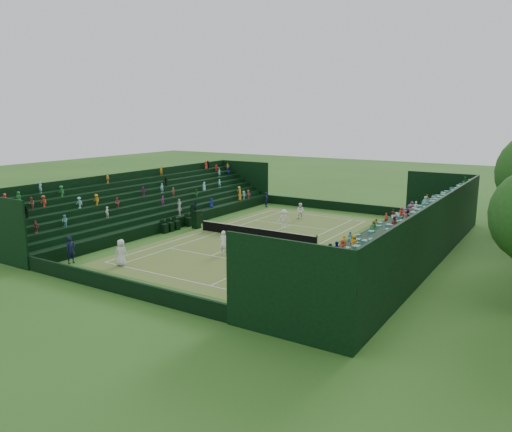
{
  "coord_description": "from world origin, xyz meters",
  "views": [
    {
      "loc": [
        22.38,
        -35.49,
        10.5
      ],
      "look_at": [
        0.0,
        0.0,
        2.0
      ],
      "focal_mm": 35.0,
      "sensor_mm": 36.0,
      "label": 1
    }
  ],
  "objects_px": {
    "player_far_west": "(301,211)",
    "player_far_east": "(284,219)",
    "player_near_west": "(121,253)",
    "player_near_east": "(224,243)",
    "umpire_chair": "(196,217)",
    "tennis_net": "(256,233)"
  },
  "relations": [
    {
      "from": "player_near_west",
      "to": "player_far_east",
      "type": "height_order",
      "value": "player_near_west"
    },
    {
      "from": "umpire_chair",
      "to": "player_near_west",
      "type": "xyz_separation_m",
      "value": [
        3.09,
        -12.19,
        -0.13
      ]
    },
    {
      "from": "player_near_west",
      "to": "player_near_east",
      "type": "height_order",
      "value": "player_near_west"
    },
    {
      "from": "tennis_net",
      "to": "player_near_east",
      "type": "distance_m",
      "value": 5.71
    },
    {
      "from": "player_near_west",
      "to": "player_far_east",
      "type": "relative_size",
      "value": 1.08
    },
    {
      "from": "player_far_east",
      "to": "player_far_west",
      "type": "bearing_deg",
      "value": 51.85
    },
    {
      "from": "tennis_net",
      "to": "player_far_east",
      "type": "bearing_deg",
      "value": 89.7
    },
    {
      "from": "player_far_east",
      "to": "player_near_east",
      "type": "bearing_deg",
      "value": -131.6
    },
    {
      "from": "umpire_chair",
      "to": "player_far_west",
      "type": "bearing_deg",
      "value": 54.43
    },
    {
      "from": "player_far_west",
      "to": "player_far_east",
      "type": "xyz_separation_m",
      "value": [
        0.53,
        -4.49,
        0.05
      ]
    },
    {
      "from": "player_near_west",
      "to": "player_near_east",
      "type": "distance_m",
      "value": 7.6
    },
    {
      "from": "tennis_net",
      "to": "player_far_east",
      "type": "relative_size",
      "value": 6.54
    },
    {
      "from": "player_near_west",
      "to": "player_far_west",
      "type": "bearing_deg",
      "value": -117.43
    },
    {
      "from": "umpire_chair",
      "to": "player_near_west",
      "type": "height_order",
      "value": "umpire_chair"
    },
    {
      "from": "player_far_west",
      "to": "player_far_east",
      "type": "bearing_deg",
      "value": -88.18
    },
    {
      "from": "umpire_chair",
      "to": "player_far_east",
      "type": "xyz_separation_m",
      "value": [
        6.96,
        4.49,
        -0.19
      ]
    },
    {
      "from": "player_near_west",
      "to": "player_far_east",
      "type": "distance_m",
      "value": 17.13
    },
    {
      "from": "player_near_west",
      "to": "player_far_west",
      "type": "height_order",
      "value": "player_near_west"
    },
    {
      "from": "umpire_chair",
      "to": "player_near_east",
      "type": "distance_m",
      "value": 9.7
    },
    {
      "from": "umpire_chair",
      "to": "player_far_east",
      "type": "bearing_deg",
      "value": 32.83
    },
    {
      "from": "umpire_chair",
      "to": "player_far_west",
      "type": "distance_m",
      "value": 11.05
    },
    {
      "from": "umpire_chair",
      "to": "player_near_east",
      "type": "bearing_deg",
      "value": -38.64
    }
  ]
}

